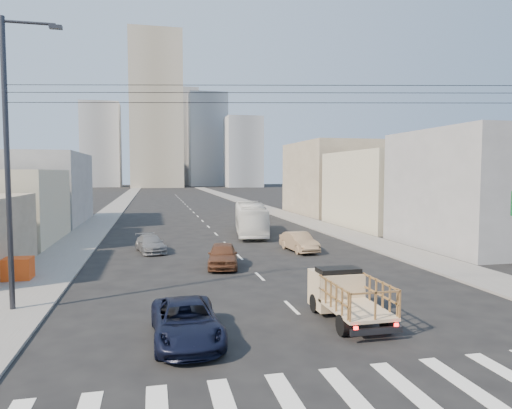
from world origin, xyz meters
name	(u,v)px	position (x,y,z in m)	size (l,w,h in m)	color
ground	(307,322)	(0.00, 0.00, 0.00)	(420.00, 420.00, 0.00)	black
sidewalk_left	(119,204)	(-11.75, 70.00, 0.06)	(3.50, 180.00, 0.12)	slate
sidewalk_right	(246,202)	(11.75, 70.00, 0.06)	(3.50, 180.00, 0.12)	slate
crosswalk	(384,396)	(0.02, -6.00, 0.01)	(18.59, 3.80, 0.01)	silver
lane_dashes	(192,211)	(0.00, 53.00, 0.01)	(0.15, 104.00, 0.01)	silver
flatbed_pickup	(347,292)	(1.60, -0.06, 1.09)	(1.95, 4.41, 1.90)	#CCB089
navy_pickup	(186,322)	(-4.69, -0.91, 0.67)	(2.24, 4.85, 1.35)	black
city_bus	(251,219)	(3.14, 25.12, 1.48)	(2.48, 10.62, 2.96)	white
sedan_brown	(223,255)	(-1.63, 10.97, 0.74)	(1.75, 4.36, 1.49)	brown
sedan_tan	(299,242)	(4.68, 15.28, 0.70)	(1.48, 4.26, 1.40)	#937556
sedan_grey	(150,244)	(-5.97, 17.39, 0.61)	(1.70, 4.18, 1.21)	slate
streetlamp_left	(10,156)	(-11.39, 4.00, 6.44)	(2.36, 0.25, 12.00)	#2D2D33
overhead_wires	(297,94)	(0.00, 1.50, 8.97)	(23.01, 5.02, 0.72)	black
crate_stack	(14,269)	(-13.00, 9.74, 0.69)	(1.80, 1.20, 1.14)	#E34A15
bldg_right_near	(482,189)	(19.00, 14.00, 4.50)	(10.00, 12.00, 9.00)	gray
bldg_right_mid	(394,189)	(19.50, 28.00, 4.00)	(11.00, 14.00, 8.00)	#BDB498
bldg_right_far	(339,178)	(20.00, 44.00, 5.00)	(12.00, 16.00, 10.00)	gray
bldg_left_far	(27,189)	(-19.50, 39.00, 4.00)	(12.00, 16.00, 8.00)	gray
high_rise_tower	(156,111)	(-4.00, 170.00, 30.00)	(20.00, 20.00, 60.00)	tan
midrise_ne	(208,140)	(18.00, 185.00, 20.00)	(16.00, 16.00, 40.00)	gray
midrise_nw	(101,145)	(-26.00, 180.00, 17.00)	(15.00, 15.00, 34.00)	gray
midrise_back	(178,138)	(6.00, 200.00, 22.00)	(18.00, 18.00, 44.00)	gray
midrise_east	(243,152)	(30.00, 165.00, 14.00)	(14.00, 14.00, 28.00)	gray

